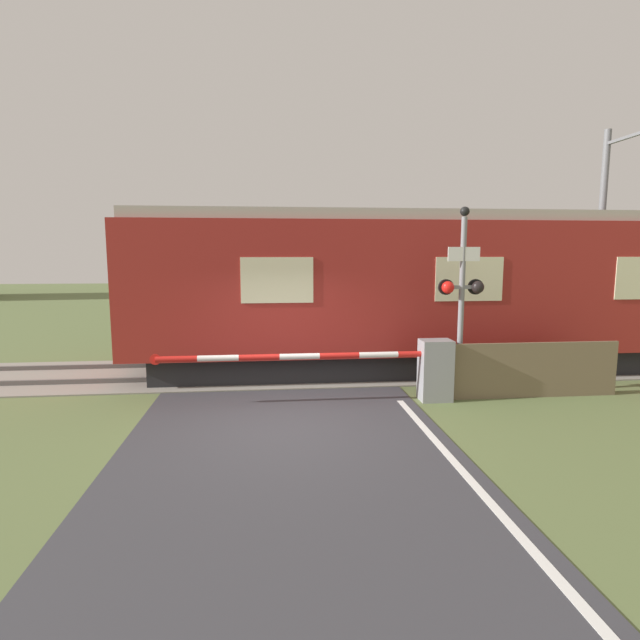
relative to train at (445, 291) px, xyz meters
The scene contains 7 objects.
ground_plane 5.74m from the train, 137.68° to the right, with size 80.00×80.00×0.00m, color #5B6B3D.
track_bed 4.43m from the train, behind, with size 36.00×3.20×0.13m.
train is the anchor object (origin of this frame).
crossing_barrier 3.26m from the train, 120.43° to the right, with size 5.65×0.44×1.19m.
signal_post 2.49m from the train, 102.49° to the right, with size 0.90×0.26×3.71m.
catenary_pole 6.14m from the train, 22.20° to the left, with size 0.20×1.90×6.36m.
roadside_fence 3.04m from the train, 74.20° to the right, with size 3.82×0.06×1.10m.
Camera 1 is at (-0.26, -8.07, 2.85)m, focal length 28.00 mm.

